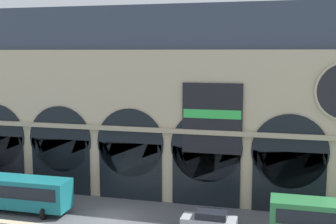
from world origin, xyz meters
TOP-DOWN VIEW (x-y plane):
  - ground_plane at (0.00, 0.00)m, footprint 200.00×200.00m
  - station_building at (0.05, 7.13)m, footprint 45.60×4.66m
  - bus_midwest at (-9.28, -0.71)m, footprint 11.00×3.25m
  - car_mideast at (8.61, -0.48)m, footprint 4.40×2.22m

SIDE VIEW (x-z plane):
  - ground_plane at x=0.00m, z-range 0.00..0.00m
  - car_mideast at x=8.61m, z-range 0.03..1.58m
  - bus_midwest at x=-9.28m, z-range 0.23..3.33m
  - station_building at x=0.05m, z-range -0.34..18.19m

